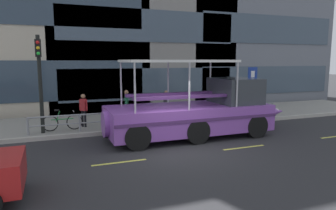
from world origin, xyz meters
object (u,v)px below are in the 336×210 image
at_px(traffic_light_pole, 40,75).
at_px(parking_sign, 252,83).
at_px(pedestrian_mid_right, 127,103).
at_px(pedestrian_mid_left, 166,102).
at_px(duck_tour_boat, 200,112).
at_px(pedestrian_near_bow, 215,98).
at_px(leaned_bicycle, 62,122).
at_px(pedestrian_near_stern, 83,107).

relative_size(traffic_light_pole, parking_sign, 1.52).
bearing_deg(pedestrian_mid_right, pedestrian_mid_left, 4.54).
relative_size(parking_sign, duck_tour_boat, 0.31).
bearing_deg(pedestrian_near_bow, parking_sign, -31.03).
bearing_deg(leaned_bicycle, traffic_light_pole, -162.01).
relative_size(parking_sign, pedestrian_near_bow, 1.73).
xyz_separation_m(pedestrian_mid_left, pedestrian_near_stern, (-4.36, -0.55, 0.03)).
bearing_deg(pedestrian_mid_right, pedestrian_near_bow, 2.66).
height_order(traffic_light_pole, leaned_bicycle, traffic_light_pole).
xyz_separation_m(parking_sign, pedestrian_mid_right, (-6.97, 0.78, -0.87)).
relative_size(pedestrian_near_bow, pedestrian_mid_left, 1.04).
height_order(parking_sign, pedestrian_mid_left, parking_sign).
bearing_deg(parking_sign, duck_tour_boat, -151.44).
bearing_deg(pedestrian_mid_left, leaned_bicycle, -169.52).
bearing_deg(parking_sign, pedestrian_mid_right, 173.58).
bearing_deg(leaned_bicycle, pedestrian_mid_left, 10.48).
distance_m(leaned_bicycle, duck_tour_boat, 6.13).
distance_m(duck_tour_boat, pedestrian_near_stern, 5.44).
height_order(leaned_bicycle, pedestrian_near_stern, pedestrian_near_stern).
distance_m(pedestrian_near_bow, pedestrian_near_stern, 7.44).
bearing_deg(pedestrian_near_stern, duck_tour_boat, -31.69).
height_order(traffic_light_pole, parking_sign, traffic_light_pole).
bearing_deg(parking_sign, pedestrian_mid_left, 168.62).
relative_size(pedestrian_mid_left, pedestrian_near_stern, 0.97).
distance_m(traffic_light_pole, leaned_bicycle, 2.30).
xyz_separation_m(pedestrian_near_bow, pedestrian_mid_right, (-5.26, -0.24, 0.03)).
xyz_separation_m(parking_sign, pedestrian_near_stern, (-9.13, 0.41, -0.92)).
relative_size(pedestrian_mid_left, pedestrian_mid_right, 0.93).
distance_m(parking_sign, pedestrian_near_stern, 9.18).
distance_m(pedestrian_mid_right, pedestrian_near_stern, 2.19).
height_order(leaned_bicycle, pedestrian_mid_right, pedestrian_mid_right).
bearing_deg(leaned_bicycle, pedestrian_mid_right, 14.54).
bearing_deg(duck_tour_boat, parking_sign, 28.56).
height_order(duck_tour_boat, pedestrian_near_bow, duck_tour_boat).
bearing_deg(pedestrian_mid_left, pedestrian_near_stern, -172.79).
distance_m(parking_sign, pedestrian_mid_left, 4.95).
height_order(pedestrian_near_bow, pedestrian_mid_right, pedestrian_mid_right).
height_order(traffic_light_pole, duck_tour_boat, traffic_light_pole).
height_order(traffic_light_pole, pedestrian_mid_left, traffic_light_pole).
distance_m(parking_sign, pedestrian_near_bow, 2.19).
bearing_deg(pedestrian_near_bow, duck_tour_boat, -128.73).
xyz_separation_m(duck_tour_boat, pedestrian_near_bow, (2.79, 3.48, 0.06)).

